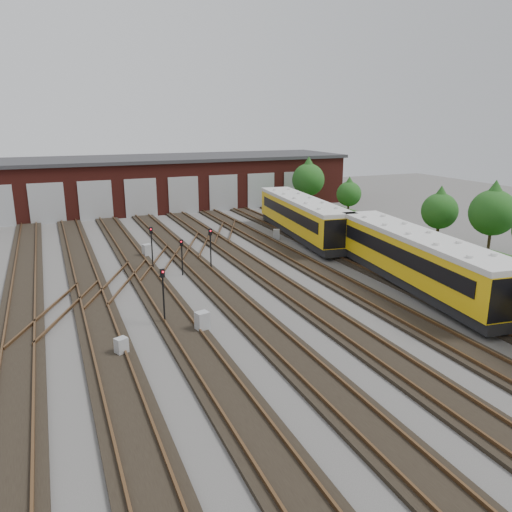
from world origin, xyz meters
name	(u,v)px	position (x,y,z in m)	size (l,w,h in m)	color
ground	(289,319)	(0.00, 0.00, 0.00)	(120.00, 120.00, 0.00)	#484643
track_network	(282,314)	(-0.17, 0.59, 0.11)	(30.40, 70.00, 0.33)	black
maintenance_shed	(148,182)	(-0.01, 39.97, 3.20)	(51.00, 12.50, 6.35)	#521A14
grass_verge	(430,246)	(19.00, 10.00, 0.03)	(8.00, 55.00, 0.05)	#1D4617
metro_train	(417,259)	(10.00, 1.38, 2.10)	(5.00, 48.96, 3.45)	black
signal_mast_0	(163,290)	(-6.67, 2.00, 2.02)	(0.26, 0.24, 3.19)	black
signal_mast_1	(182,252)	(-3.45, 10.37, 1.71)	(0.26, 0.25, 2.65)	black
signal_mast_2	(152,243)	(-5.13, 12.65, 2.06)	(0.27, 0.25, 3.25)	black
signal_mast_3	(211,244)	(-1.13, 10.86, 2.02)	(0.25, 0.24, 3.15)	black
relay_cabinet_0	(122,347)	(-9.42, -0.95, 0.46)	(0.55, 0.46, 0.91)	#9B9DA0
relay_cabinet_1	(147,251)	(-4.86, 16.25, 0.54)	(0.65, 0.54, 1.09)	#9B9DA0
relay_cabinet_2	(202,322)	(-5.05, 0.21, 0.56)	(0.67, 0.56, 1.12)	#9B9DA0
relay_cabinet_3	(276,234)	(7.58, 17.86, 0.47)	(0.57, 0.47, 0.95)	#9B9DA0
relay_cabinet_4	(295,235)	(9.25, 17.23, 0.43)	(0.52, 0.43, 0.87)	#9B9DA0
tree_0	(308,176)	(17.82, 30.55, 4.22)	(3.96, 3.96, 6.56)	#322316
tree_1	(349,191)	(19.91, 24.67, 3.00)	(2.82, 2.82, 4.68)	#322316
tree_2	(493,207)	(21.50, 5.99, 4.01)	(3.77, 3.77, 6.24)	#322316
tree_3	(440,207)	(20.21, 10.58, 3.40)	(3.20, 3.20, 5.30)	#322316
bush_1	(380,221)	(19.23, 17.74, 0.84)	(1.69, 1.69, 1.69)	#1B4112
bush_2	(393,225)	(20.26, 16.84, 0.54)	(1.07, 1.07, 1.07)	#1B4112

